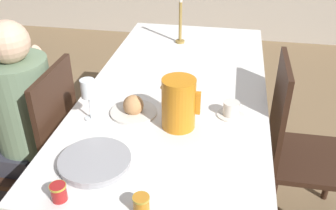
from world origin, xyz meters
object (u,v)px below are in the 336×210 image
object	(u,v)px
candlestick_tall	(180,24)
wine_glass_water	(88,90)
bread_plate	(133,108)
jam_jar_red	(141,203)
chair_person_side	(42,152)
red_pitcher	(179,103)
teacup_near_person	(231,110)
serving_tray	(95,161)
person_seated	(19,116)
jam_jar_amber	(59,192)
chair_opposite	(296,146)

from	to	relation	value
candlestick_tall	wine_glass_water	bearing A→B (deg)	-104.41
bread_plate	jam_jar_red	size ratio (longest dim) A/B	3.48
chair_person_side	red_pitcher	bearing A→B (deg)	-91.55
red_pitcher	teacup_near_person	xyz separation A→B (m)	(0.22, 0.13, -0.08)
wine_glass_water	serving_tray	bearing A→B (deg)	-67.40
person_seated	jam_jar_amber	bearing A→B (deg)	-139.35
person_seated	jam_jar_amber	xyz separation A→B (m)	(0.46, -0.54, 0.10)
chair_opposite	candlestick_tall	size ratio (longest dim) A/B	3.01
serving_tray	bread_plate	size ratio (longest dim) A/B	1.27
person_seated	jam_jar_amber	distance (m)	0.72
red_pitcher	candlestick_tall	xyz separation A→B (m)	(-0.14, 0.97, 0.01)
wine_glass_water	jam_jar_amber	distance (m)	0.51
chair_opposite	bread_plate	xyz separation A→B (m)	(-0.79, -0.23, 0.28)
jam_jar_red	candlestick_tall	size ratio (longest dim) A/B	0.19
teacup_near_person	candlestick_tall	xyz separation A→B (m)	(-0.36, 0.85, 0.09)
person_seated	candlestick_tall	distance (m)	1.15
wine_glass_water	bread_plate	xyz separation A→B (m)	(0.18, 0.08, -0.12)
red_pitcher	bread_plate	distance (m)	0.24
wine_glass_water	jam_jar_amber	world-z (taller)	wine_glass_water
wine_glass_water	candlestick_tall	bearing A→B (deg)	75.59
chair_opposite	serving_tray	world-z (taller)	chair_opposite
teacup_near_person	bread_plate	distance (m)	0.44
chair_opposite	bread_plate	size ratio (longest dim) A/B	4.47
teacup_near_person	candlestick_tall	world-z (taller)	candlestick_tall
red_pitcher	wine_glass_water	size ratio (longest dim) A/B	1.16
person_seated	red_pitcher	world-z (taller)	person_seated
serving_tray	teacup_near_person	bearing A→B (deg)	41.86
teacup_near_person	serving_tray	world-z (taller)	teacup_near_person
red_pitcher	wine_glass_water	world-z (taller)	red_pitcher
wine_glass_water	serving_tray	size ratio (longest dim) A/B	0.71
person_seated	chair_opposite	bearing A→B (deg)	-79.37
chair_person_side	jam_jar_red	bearing A→B (deg)	-128.77
chair_person_side	red_pitcher	distance (m)	0.79
jam_jar_red	person_seated	bearing A→B (deg)	143.95
serving_tray	candlestick_tall	xyz separation A→B (m)	(0.13, 1.29, 0.11)
candlestick_tall	person_seated	bearing A→B (deg)	-124.72
bread_plate	jam_jar_amber	world-z (taller)	bread_plate
bread_plate	candlestick_tall	bearing A→B (deg)	85.14
jam_jar_amber	candlestick_tall	distance (m)	1.49
red_pitcher	bread_plate	size ratio (longest dim) A/B	1.05
person_seated	bread_plate	size ratio (longest dim) A/B	5.45
chair_opposite	serving_tray	size ratio (longest dim) A/B	3.51
serving_tray	wine_glass_water	bearing A→B (deg)	112.60
chair_opposite	teacup_near_person	bearing A→B (deg)	-64.48
chair_person_side	jam_jar_red	xyz separation A→B (m)	(0.65, -0.52, 0.29)
chair_person_side	jam_jar_red	size ratio (longest dim) A/B	15.54
red_pitcher	wine_glass_water	distance (m)	0.39
jam_jar_amber	serving_tray	bearing A→B (deg)	73.64
chair_opposite	jam_jar_red	world-z (taller)	chair_opposite
chair_person_side	wine_glass_water	world-z (taller)	chair_person_side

